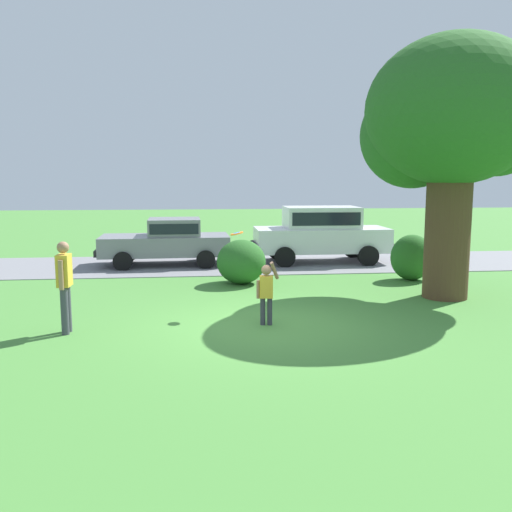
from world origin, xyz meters
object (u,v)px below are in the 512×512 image
Objects in this scene: oak_tree_large at (449,123)px; adult_onlooker at (65,282)px; child_thrower at (266,290)px; frisbee at (237,233)px; parked_suv at (321,231)px; parked_sedan at (168,240)px.

adult_onlooker is (-8.45, -2.43, -3.21)m from oak_tree_large.
child_thrower is (-4.64, -2.25, -3.48)m from oak_tree_large.
frisbee is (-0.50, 1.15, 1.00)m from child_thrower.
parked_suv is at bearing 63.30° from frisbee.
parked_suv reaches higher than parked_sedan.
parked_suv is at bearing 50.19° from adult_onlooker.
frisbee reaches higher than child_thrower.
parked_sedan is at bearing -179.58° from parked_suv.
parked_sedan is at bearing 105.50° from frisbee.
child_thrower is (-2.85, -7.82, -0.36)m from parked_suv.
oak_tree_large is at bearing -38.40° from parked_sedan.
frisbee is at bearing -74.50° from parked_sedan.
oak_tree_large is at bearing 25.88° from child_thrower.
frisbee is (-5.14, -1.10, -2.47)m from oak_tree_large.
frisbee is (1.84, -6.63, 0.87)m from parked_sedan.
oak_tree_large is 22.13× the size of frisbee.
parked_suv is at bearing 107.77° from oak_tree_large.
parked_suv is (-1.79, 5.57, -3.12)m from oak_tree_large.
parked_sedan is (-6.98, 5.53, -3.35)m from oak_tree_large.
parked_suv is 10.42m from adult_onlooker.
oak_tree_large reaches higher than adult_onlooker.
child_thrower is at bearing -66.54° from frisbee.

